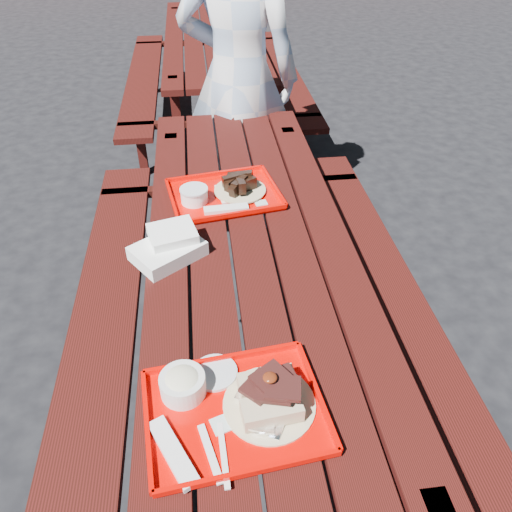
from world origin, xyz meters
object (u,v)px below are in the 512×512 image
object	(u,v)px
person	(239,78)
near_tray	(233,399)
picnic_table_far	(213,59)
far_tray	(223,194)
picnic_table_near	(251,285)

from	to	relation	value
person	near_tray	bearing A→B (deg)	102.26
picnic_table_far	far_tray	world-z (taller)	far_tray
near_tray	far_tray	xyz separation A→B (m)	(0.04, 1.00, -0.01)
picnic_table_near	near_tray	bearing A→B (deg)	-100.23
picnic_table_far	person	xyz separation A→B (m)	(0.08, -1.50, 0.35)
picnic_table_near	far_tray	world-z (taller)	far_tray
far_tray	person	world-z (taller)	person
picnic_table_near	picnic_table_far	bearing A→B (deg)	90.00
far_tray	picnic_table_near	bearing A→B (deg)	-76.73
picnic_table_far	far_tray	xyz separation A→B (m)	(-0.08, -2.47, 0.21)
picnic_table_far	far_tray	bearing A→B (deg)	-91.83
picnic_table_near	near_tray	distance (m)	0.72
far_tray	picnic_table_far	bearing A→B (deg)	88.17
picnic_table_near	picnic_table_far	distance (m)	2.80
far_tray	person	size ratio (longest dim) A/B	0.27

